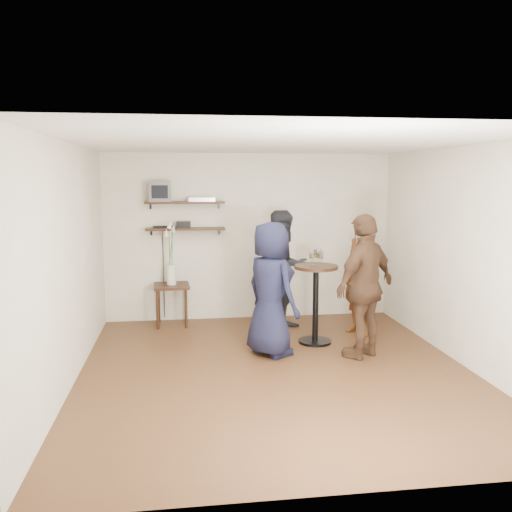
{
  "coord_description": "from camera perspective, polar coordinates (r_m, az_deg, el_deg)",
  "views": [
    {
      "loc": [
        -1.05,
        -5.93,
        2.21
      ],
      "look_at": [
        -0.18,
        0.4,
        1.3
      ],
      "focal_mm": 38.0,
      "sensor_mm": 36.0,
      "label": 1
    }
  ],
  "objects": [
    {
      "name": "room",
      "position": [
        6.09,
        2.2,
        -0.47
      ],
      "size": [
        4.58,
        5.08,
        2.68
      ],
      "color": "#432815",
      "rests_on": "ground"
    },
    {
      "name": "shelf_upper",
      "position": [
        8.31,
        -7.49,
        5.59
      ],
      "size": [
        1.2,
        0.25,
        0.04
      ],
      "primitive_type": "cube",
      "color": "black",
      "rests_on": "room"
    },
    {
      "name": "shelf_lower",
      "position": [
        8.34,
        -7.44,
        2.85
      ],
      "size": [
        1.2,
        0.25,
        0.04
      ],
      "primitive_type": "cube",
      "color": "black",
      "rests_on": "room"
    },
    {
      "name": "crt_monitor",
      "position": [
        8.31,
        -10.07,
        6.69
      ],
      "size": [
        0.32,
        0.3,
        0.3
      ],
      "primitive_type": "cube",
      "color": "#59595B",
      "rests_on": "shelf_upper"
    },
    {
      "name": "dvd_deck",
      "position": [
        8.31,
        -5.75,
        5.95
      ],
      "size": [
        0.4,
        0.24,
        0.06
      ],
      "primitive_type": "cube",
      "color": "silver",
      "rests_on": "shelf_upper"
    },
    {
      "name": "radio",
      "position": [
        8.33,
        -7.66,
        3.31
      ],
      "size": [
        0.22,
        0.1,
        0.1
      ],
      "primitive_type": "cube",
      "color": "black",
      "rests_on": "shelf_lower"
    },
    {
      "name": "power_strip",
      "position": [
        8.39,
        -9.77,
        3.05
      ],
      "size": [
        0.3,
        0.05,
        0.03
      ],
      "primitive_type": "cube",
      "color": "black",
      "rests_on": "shelf_lower"
    },
    {
      "name": "side_table",
      "position": [
        8.3,
        -8.86,
        -3.68
      ],
      "size": [
        0.55,
        0.55,
        0.63
      ],
      "rotation": [
        0.0,
        0.0,
        0.05
      ],
      "color": "black",
      "rests_on": "room"
    },
    {
      "name": "vase_lilies",
      "position": [
        8.23,
        -8.93,
        -0.88
      ],
      "size": [
        0.19,
        0.2,
        0.98
      ],
      "rotation": [
        0.0,
        0.0,
        0.05
      ],
      "color": "silver",
      "rests_on": "side_table"
    },
    {
      "name": "drinks_table",
      "position": [
        7.33,
        6.3,
        -3.93
      ],
      "size": [
        0.58,
        0.58,
        1.06
      ],
      "color": "black",
      "rests_on": "room"
    },
    {
      "name": "wine_glass_fl",
      "position": [
        7.21,
        5.91,
        0.14
      ],
      "size": [
        0.07,
        0.07,
        0.22
      ],
      "color": "silver",
      "rests_on": "drinks_table"
    },
    {
      "name": "wine_glass_fr",
      "position": [
        7.24,
        6.83,
        0.01
      ],
      "size": [
        0.06,
        0.06,
        0.19
      ],
      "color": "silver",
      "rests_on": "drinks_table"
    },
    {
      "name": "wine_glass_bl",
      "position": [
        7.29,
        6.05,
        0.15
      ],
      "size": [
        0.07,
        0.07,
        0.2
      ],
      "color": "silver",
      "rests_on": "drinks_table"
    },
    {
      "name": "wine_glass_br",
      "position": [
        7.28,
        6.62,
        0.19
      ],
      "size": [
        0.07,
        0.07,
        0.22
      ],
      "color": "silver",
      "rests_on": "drinks_table"
    },
    {
      "name": "person_plaid",
      "position": [
        7.8,
        10.93,
        -2.0
      ],
      "size": [
        0.63,
        0.74,
        1.71
      ],
      "primitive_type": "imported",
      "rotation": [
        0.0,
        0.0,
        -1.16
      ],
      "color": "#AA1513",
      "rests_on": "room"
    },
    {
      "name": "person_dark",
      "position": [
        7.94,
        2.97,
        -1.52
      ],
      "size": [
        1.04,
        0.94,
        1.76
      ],
      "primitive_type": "imported",
      "rotation": [
        0.0,
        0.0,
        0.38
      ],
      "color": "black",
      "rests_on": "room"
    },
    {
      "name": "person_navy",
      "position": [
        6.78,
        1.56,
        -3.5
      ],
      "size": [
        0.88,
        0.98,
        1.69
      ],
      "primitive_type": "imported",
      "rotation": [
        0.0,
        0.0,
        2.11
      ],
      "color": "black",
      "rests_on": "room"
    },
    {
      "name": "person_brown",
      "position": [
        6.82,
        11.42,
        -3.14
      ],
      "size": [
        1.11,
        0.97,
        1.79
      ],
      "primitive_type": "imported",
      "rotation": [
        0.0,
        0.0,
        3.76
      ],
      "color": "#452D1D",
      "rests_on": "room"
    }
  ]
}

